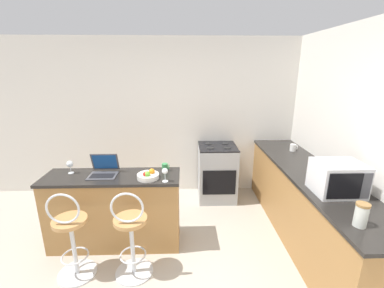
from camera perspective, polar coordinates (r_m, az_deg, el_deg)
name	(u,v)px	position (r m, az deg, el deg)	size (l,w,h in m)	color
wall_back	(171,118)	(4.36, -4.75, 5.69)	(12.00, 0.06, 2.60)	silver
breakfast_bar	(115,210)	(3.35, -16.78, -13.89)	(1.59, 0.50, 0.91)	#9E703D
counter_right	(307,205)	(3.63, 24.16, -12.28)	(0.66, 2.85, 0.91)	#9E703D
bar_stool_near	(71,237)	(3.03, -25.24, -18.26)	(0.40, 0.40, 1.00)	silver
bar_stool_far	(131,236)	(2.85, -13.36, -19.32)	(0.40, 0.40, 1.00)	silver
laptop	(104,170)	(3.20, -19.02, -5.38)	(0.32, 0.29, 0.24)	#47474C
microwave	(338,178)	(2.94, 29.63, -6.59)	(0.45, 0.38, 0.32)	silver
stove_range	(217,172)	(4.30, 5.56, -6.28)	(0.61, 0.61, 0.92)	#9EA3A8
mug_white	(293,148)	(4.16, 21.56, -0.74)	(0.10, 0.09, 0.10)	white
wine_glass_short	(165,172)	(2.84, -6.04, -6.18)	(0.07, 0.07, 0.16)	silver
mug_green	(165,167)	(3.14, -5.98, -5.17)	(0.09, 0.07, 0.10)	#338447
storage_jar	(361,215)	(2.48, 33.47, -12.98)	(0.10, 0.10, 0.20)	silver
wine_glass_tall	(70,164)	(3.36, -25.50, -4.12)	(0.08, 0.08, 0.16)	silver
fruit_bowl	(148,176)	(2.96, -9.71, -6.93)	(0.25, 0.25, 0.11)	silver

